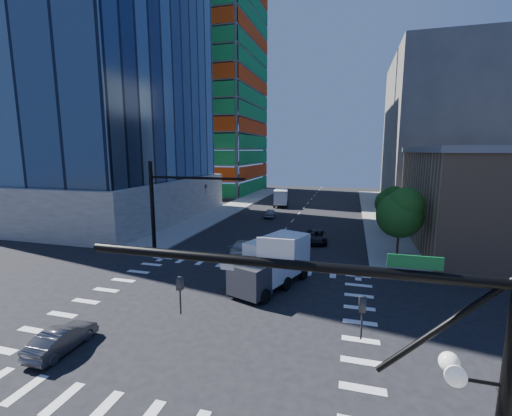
% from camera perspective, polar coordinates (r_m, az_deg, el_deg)
% --- Properties ---
extents(ground, '(160.00, 160.00, 0.00)m').
position_cam_1_polar(ground, '(23.06, -7.03, -16.72)').
color(ground, black).
rests_on(ground, ground).
extents(road_markings, '(20.00, 20.00, 0.01)m').
position_cam_1_polar(road_markings, '(23.05, -7.03, -16.71)').
color(road_markings, silver).
rests_on(road_markings, ground).
extents(sidewalk_ne, '(5.00, 60.00, 0.15)m').
position_cam_1_polar(sidewalk_ne, '(60.04, 19.60, -0.74)').
color(sidewalk_ne, gray).
rests_on(sidewalk_ne, ground).
extents(sidewalk_nw, '(5.00, 60.00, 0.15)m').
position_cam_1_polar(sidewalk_nw, '(63.34, -3.56, 0.31)').
color(sidewalk_nw, gray).
rests_on(sidewalk_nw, ground).
extents(construction_building, '(25.16, 34.50, 70.60)m').
position_cam_1_polar(construction_building, '(89.60, -8.38, 18.67)').
color(construction_building, slate).
rests_on(construction_building, ground).
extents(bg_building_ne, '(24.00, 30.00, 28.00)m').
position_cam_1_polar(bg_building_ne, '(76.49, 30.54, 11.08)').
color(bg_building_ne, '#595650').
rests_on(bg_building_ne, ground).
extents(signal_mast_se, '(10.51, 2.48, 9.00)m').
position_cam_1_polar(signal_mast_se, '(9.44, 30.91, -24.97)').
color(signal_mast_se, black).
rests_on(signal_mast_se, sidewalk_se).
extents(signal_mast_nw, '(10.20, 0.40, 9.00)m').
position_cam_1_polar(signal_mast_nw, '(35.82, -14.93, 1.69)').
color(signal_mast_nw, black).
rests_on(signal_mast_nw, sidewalk_nw).
extents(tree_south, '(4.16, 4.16, 6.82)m').
position_cam_1_polar(tree_south, '(33.68, 23.09, -0.62)').
color(tree_south, '#382316').
rests_on(tree_south, sidewalk_ne).
extents(tree_north, '(3.54, 3.52, 5.78)m').
position_cam_1_polar(tree_north, '(45.61, 21.54, 1.05)').
color(tree_north, '#382316').
rests_on(tree_north, sidewalk_ne).
extents(car_nb_far, '(2.79, 5.01, 1.32)m').
position_cam_1_polar(car_nb_far, '(39.17, 10.04, -4.69)').
color(car_nb_far, black).
rests_on(car_nb_far, ground).
extents(car_sb_near, '(1.90, 4.49, 1.29)m').
position_cam_1_polar(car_sb_near, '(34.73, -2.16, -6.41)').
color(car_sb_near, silver).
rests_on(car_sb_near, ground).
extents(car_sb_mid, '(2.08, 4.05, 1.32)m').
position_cam_1_polar(car_sb_mid, '(52.94, 2.37, -0.86)').
color(car_sb_mid, gray).
rests_on(car_sb_mid, ground).
extents(car_sb_cross, '(1.40, 3.85, 1.26)m').
position_cam_1_polar(car_sb_cross, '(21.27, -29.63, -18.42)').
color(car_sb_cross, '#434347').
rests_on(car_sb_cross, ground).
extents(box_truck_near, '(5.06, 7.38, 3.57)m').
position_cam_1_polar(box_truck_near, '(26.00, 2.36, -9.78)').
color(box_truck_near, black).
rests_on(box_truck_near, ground).
extents(box_truck_far, '(3.45, 6.31, 3.14)m').
position_cam_1_polar(box_truck_far, '(64.19, 4.19, 1.61)').
color(box_truck_far, black).
rests_on(box_truck_far, ground).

